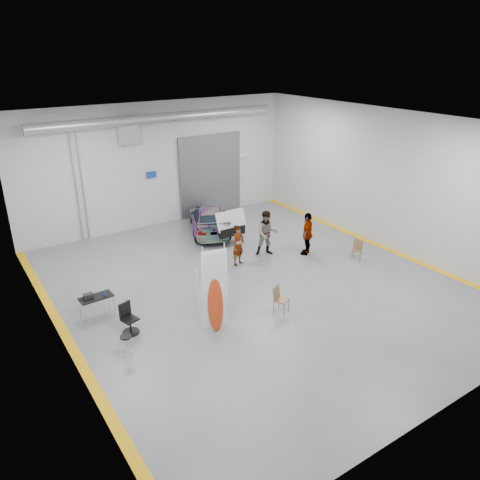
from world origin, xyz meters
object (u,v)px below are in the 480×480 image
sedan_car (209,219)px  surfboard_display (217,297)px  person_b (267,233)px  work_table (94,297)px  person_a (238,245)px  shop_stool (127,346)px  folding_chair_near (281,305)px  folding_chair_far (356,254)px  person_c (307,234)px  office_chair (129,320)px

sedan_car → surfboard_display: 8.56m
person_b → work_table: size_ratio=1.77×
person_a → shop_stool: size_ratio=2.52×
folding_chair_near → folding_chair_far: folding_chair_near is taller
person_c → folding_chair_far: person_c is taller
sedan_car → folding_chair_near: bearing=101.7°
work_table → folding_chair_far: bearing=-9.1°
person_a → shop_stool: bearing=-170.7°
sedan_car → person_b: 3.79m
person_b → folding_chair_near: 4.81m
sedan_car → person_c: size_ratio=2.28×
folding_chair_near → person_b: bearing=32.4°
person_c → shop_stool: (-9.13, -2.61, -0.61)m
person_a → work_table: bearing=166.5°
shop_stool → person_b: bearing=24.7°
surfboard_display → person_a: bearing=61.2°
person_b → office_chair: person_b is taller
person_b → shop_stool: 8.46m
folding_chair_far → work_table: work_table is taller
shop_stool → office_chair: bearing=65.1°
folding_chair_near → work_table: 6.23m
sedan_car → surfboard_display: size_ratio=1.47×
person_b → work_table: bearing=-148.5°
surfboard_display → folding_chair_near: bearing=5.2°
shop_stool → work_table: size_ratio=0.61×
person_b → surfboard_display: (-4.77, -3.79, 0.21)m
person_c → work_table: size_ratio=1.70×
person_a → surfboard_display: bearing=-151.0°
sedan_car → folding_chair_far: bearing=144.0°
person_b → folding_chair_near: bearing=-95.3°
person_c → person_b: bearing=-64.9°
person_b → shop_stool: bearing=-129.8°
folding_chair_near → folding_chair_far: 5.52m
shop_stool → work_table: 2.73m
person_b → folding_chair_near: size_ratio=2.09×
folding_chair_far → work_table: (-10.56, 1.69, 0.42)m
person_b → office_chair: 7.55m
surfboard_display → office_chair: bearing=162.1°
folding_chair_near → folding_chair_far: bearing=-10.1°
person_a → folding_chair_far: (4.42, -2.36, -0.60)m
person_b → office_chair: size_ratio=1.95×
person_c → shop_stool: 9.51m
person_c → work_table: 9.19m
sedan_car → person_a: person_a is taller
person_c → folding_chair_near: person_c is taller
folding_chair_far → work_table: bearing=-133.1°
sedan_car → work_table: 8.35m
person_b → work_table: (-7.71, -0.82, -0.30)m
work_table → office_chair: 1.70m
folding_chair_far → office_chair: size_ratio=0.82×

